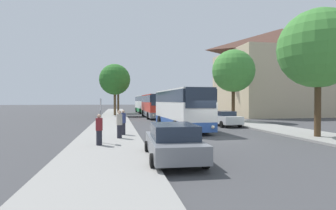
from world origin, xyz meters
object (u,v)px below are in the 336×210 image
bus_middle (154,105)px  pedestrian_waiting_far (99,130)px  parked_car_left_curb (173,142)px  tree_left_near (115,80)px  pedestrian_waiting_near (123,122)px  tree_right_mid (318,49)px  bus_rear (144,104)px  parked_car_right_near (224,118)px  bus_front (180,108)px  bus_stop_sign (101,115)px  tree_left_far (118,83)px  tree_right_near (233,71)px  pedestrian_walking_back (119,124)px

bus_middle → pedestrian_waiting_far: bus_middle is taller
parked_car_left_curb → tree_left_near: size_ratio=0.58×
pedestrian_waiting_near → tree_right_mid: tree_right_mid is taller
bus_rear → pedestrian_waiting_near: size_ratio=7.10×
parked_car_right_near → bus_middle: bearing=-71.0°
bus_front → parked_car_right_near: bus_front is taller
parked_car_left_curb → bus_stop_sign: 5.55m
tree_left_near → tree_right_mid: (13.25, -28.42, -0.04)m
tree_left_far → tree_right_near: tree_right_near is taller
tree_right_mid → parked_car_left_curb: bearing=-157.7°
bus_rear → parked_car_left_curb: bus_rear is taller
bus_rear → tree_right_mid: bearing=-81.3°
tree_right_near → tree_right_mid: 14.08m
bus_front → bus_stop_sign: 9.67m
bus_rear → bus_stop_sign: bus_rear is taller
pedestrian_waiting_near → pedestrian_waiting_far: size_ratio=1.04×
bus_stop_sign → pedestrian_walking_back: size_ratio=1.41×
tree_left_far → tree_left_near: bearing=-93.7°
bus_stop_sign → tree_right_near: (14.43, 13.96, 4.33)m
bus_front → tree_left_near: 22.20m
pedestrian_waiting_far → pedestrian_walking_back: pedestrian_walking_back is taller
pedestrian_walking_back → tree_right_near: bearing=-99.5°
bus_middle → tree_right_near: 12.77m
bus_middle → pedestrian_walking_back: (-5.14, -21.19, -0.77)m
bus_rear → bus_stop_sign: bearing=-101.5°
parked_car_left_curb → pedestrian_waiting_far: bearing=133.9°
bus_rear → tree_right_mid: size_ratio=1.45×
tree_right_near → bus_front: bearing=-140.4°
pedestrian_walking_back → tree_right_mid: 13.73m
tree_right_mid → tree_left_far: bearing=108.8°
tree_left_near → tree_left_far: tree_left_near is taller
parked_car_right_near → tree_right_near: tree_right_near is taller
bus_rear → bus_middle: bearing=-92.7°
bus_middle → bus_stop_sign: 23.58m
bus_stop_sign → tree_right_mid: (13.78, -0.10, 4.20)m
parked_car_left_curb → tree_left_far: (-2.08, 41.58, 5.07)m
parked_car_left_curb → tree_right_near: size_ratio=0.57×
parked_car_right_near → tree_right_near: (3.19, 4.85, 5.22)m
bus_stop_sign → tree_left_near: 28.63m
bus_front → bus_middle: bus_front is taller
tree_left_near → tree_left_far: (0.57, 8.80, -0.05)m
parked_car_left_curb → tree_right_near: bearing=61.0°
pedestrian_waiting_near → bus_rear: bearing=67.9°
parked_car_right_near → tree_right_mid: size_ratio=0.55×
bus_middle → parked_car_left_curb: size_ratio=2.32×
bus_front → pedestrian_walking_back: 7.85m
parked_car_right_near → tree_left_far: tree_left_far is taller
parked_car_left_curb → bus_rear: bearing=88.2°
bus_rear → tree_left_far: bearing=-166.8°
pedestrian_waiting_far → tree_left_far: tree_left_far is taller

